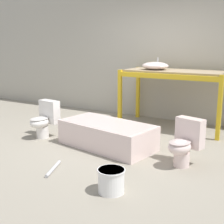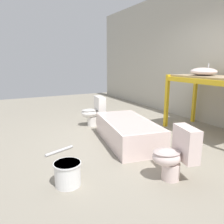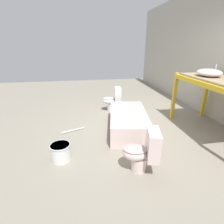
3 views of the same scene
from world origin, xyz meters
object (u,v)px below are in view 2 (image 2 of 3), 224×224
at_px(sink_basin, 204,72).
at_px(toilet_near, 176,153).
at_px(toilet_far, 95,111).
at_px(bucket_white, 68,173).
at_px(bathtub_main, 128,130).

xyz_separation_m(sink_basin, toilet_near, (1.19, -1.77, -0.88)).
xyz_separation_m(toilet_near, toilet_far, (-2.57, 0.03, 0.00)).
distance_m(sink_basin, bucket_white, 3.24).
height_order(sink_basin, toilet_near, sink_basin).
height_order(bathtub_main, toilet_near, toilet_near).
bearing_deg(sink_basin, bathtub_main, -94.61).
bearing_deg(sink_basin, bucket_white, -76.25).
bearing_deg(toilet_far, sink_basin, 59.15).
bearing_deg(bucket_white, sink_basin, 103.75).
xyz_separation_m(sink_basin, bathtub_main, (-0.13, -1.63, -0.98)).
distance_m(toilet_near, bucket_white, 1.30).
bearing_deg(toilet_far, bathtub_main, 12.22).
relative_size(bathtub_main, toilet_near, 2.54).
bearing_deg(bathtub_main, bucket_white, -47.17).
height_order(sink_basin, bucket_white, sink_basin).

